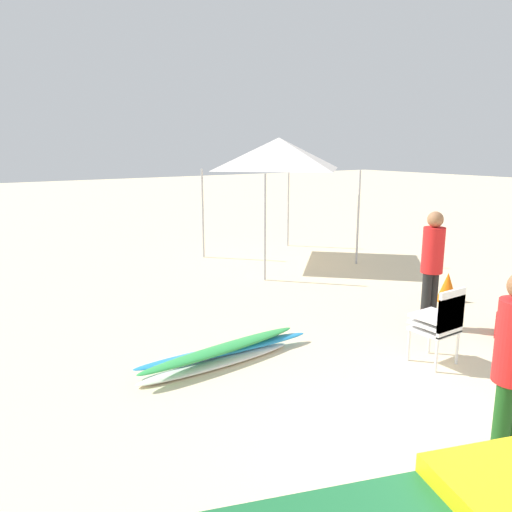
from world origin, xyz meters
name	(u,v)px	position (x,y,z in m)	size (l,w,h in m)	color
ground	(505,497)	(0.00, 0.00, 0.00)	(80.00, 80.00, 0.00)	beige
stacked_plastic_chairs	(442,320)	(1.67, 1.85, 0.60)	(0.48, 0.48, 1.02)	white
surfboard_pile	(222,354)	(-0.57, 3.46, 0.12)	(2.56, 0.59, 0.24)	white
lifeguard_near_center	(432,262)	(2.70, 2.80, 1.04)	(0.32, 0.32, 1.79)	black
popup_canopy	(279,154)	(3.55, 7.79, 2.54)	(2.70, 2.70, 2.91)	#B2B2B7
traffic_cone_near	(447,287)	(4.10, 3.46, 0.26)	(0.37, 0.37, 0.52)	orange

